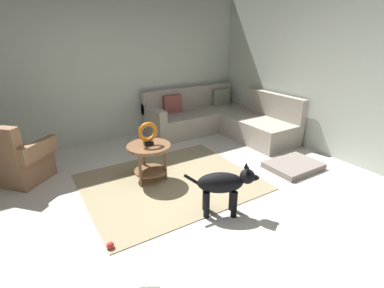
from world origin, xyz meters
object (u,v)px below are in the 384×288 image
object	(u,v)px
sectional_couch	(219,120)
dog_toy_ball	(110,245)
torus_sculpture	(148,133)
side_table	(149,153)
armchair	(18,161)
dog	(224,185)
dog_bed_mat	(293,166)
dog_toy_rope	(150,287)

from	to	relation	value
sectional_couch	dog_toy_ball	distance (m)	3.68
sectional_couch	torus_sculpture	bearing A→B (deg)	-151.26
side_table	torus_sculpture	world-z (taller)	torus_sculpture
armchair	side_table	bearing A→B (deg)	16.05
armchair	dog_toy_ball	distance (m)	2.12
armchair	dog	size ratio (longest dim) A/B	1.30
sectional_couch	dog_bed_mat	world-z (taller)	sectional_couch
side_table	dog_toy_ball	bearing A→B (deg)	-130.47
side_table	dog_bed_mat	bearing A→B (deg)	-21.94
sectional_couch	dog	bearing A→B (deg)	-125.82
torus_sculpture	dog_bed_mat	distance (m)	2.30
side_table	dog	bearing A→B (deg)	-71.80
sectional_couch	dog_toy_rope	bearing A→B (deg)	-134.94
torus_sculpture	dog_toy_ball	world-z (taller)	torus_sculpture
side_table	dog_toy_ball	xyz separation A→B (m)	(-0.90, -1.06, -0.38)
sectional_couch	dog_bed_mat	bearing A→B (deg)	-90.16
torus_sculpture	sectional_couch	bearing A→B (deg)	28.74
armchair	side_table	distance (m)	1.82
armchair	dog_bed_mat	distance (m)	4.01
dog	dog_toy_rope	bearing A→B (deg)	-36.36
sectional_couch	armchair	world-z (taller)	same
dog	dog_toy_ball	world-z (taller)	dog
armchair	dog_toy_rope	distance (m)	2.76
sectional_couch	dog_toy_rope	xyz separation A→B (m)	(-2.81, -2.82, -0.26)
sectional_couch	armchair	bearing A→B (deg)	-177.02
dog_toy_ball	dog_toy_rope	bearing A→B (deg)	-78.14
side_table	torus_sculpture	size ratio (longest dim) A/B	1.84
armchair	torus_sculpture	world-z (taller)	armchair
sectional_couch	armchair	size ratio (longest dim) A/B	2.26
torus_sculpture	dog_toy_ball	distance (m)	1.55
dog_bed_mat	dog_toy_rope	bearing A→B (deg)	-162.64
sectional_couch	side_table	world-z (taller)	sectional_couch
dog_toy_ball	dog_toy_rope	xyz separation A→B (m)	(0.13, -0.64, -0.01)
armchair	dog	bearing A→B (deg)	-0.34
armchair	dog_toy_ball	xyz separation A→B (m)	(0.65, -1.99, -0.29)
torus_sculpture	dog_bed_mat	xyz separation A→B (m)	(2.04, -0.82, -0.67)
side_table	dog_bed_mat	xyz separation A→B (m)	(2.04, -0.82, -0.37)
side_table	dog_toy_rope	size ratio (longest dim) A/B	3.71
dog_bed_mat	armchair	bearing A→B (deg)	153.98
dog_bed_mat	dog_toy_rope	xyz separation A→B (m)	(-2.81, -0.88, -0.02)
torus_sculpture	side_table	bearing A→B (deg)	86.42
armchair	torus_sculpture	bearing A→B (deg)	16.05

